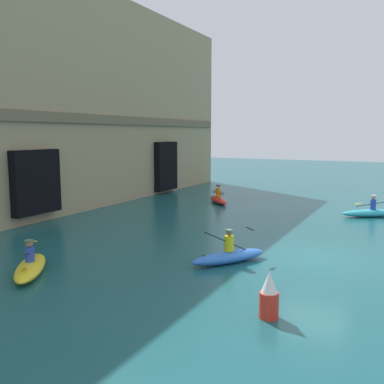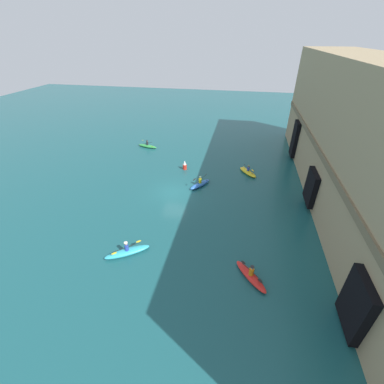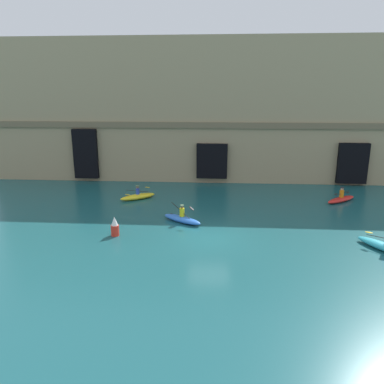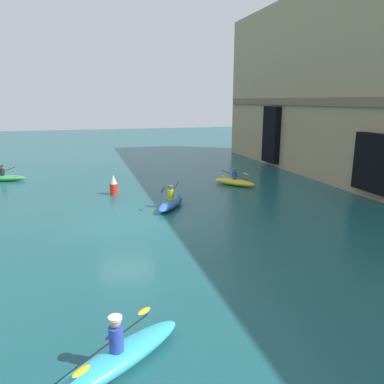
% 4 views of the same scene
% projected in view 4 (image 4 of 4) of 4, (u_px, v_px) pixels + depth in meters
% --- Properties ---
extents(ground_plane, '(120.00, 120.00, 0.00)m').
position_uv_depth(ground_plane, '(125.00, 223.00, 17.41)').
color(ground_plane, '#195156').
extents(kayak_cyan, '(2.63, 3.40, 1.21)m').
position_uv_depth(kayak_cyan, '(117.00, 357.00, 7.94)').
color(kayak_cyan, '#33B2C6').
rests_on(kayak_cyan, ground).
extents(kayak_yellow, '(2.92, 2.50, 1.15)m').
position_uv_depth(kayak_yellow, '(234.00, 182.00, 25.14)').
color(kayak_yellow, yellow).
rests_on(kayak_yellow, ground).
extents(kayak_blue, '(2.93, 2.30, 1.28)m').
position_uv_depth(kayak_blue, '(171.00, 203.00, 19.82)').
color(kayak_blue, blue).
rests_on(kayak_blue, ground).
extents(kayak_green, '(1.44, 3.26, 1.11)m').
position_uv_depth(kayak_green, '(3.00, 178.00, 26.42)').
color(kayak_green, green).
rests_on(kayak_green, ground).
extents(marker_buoy, '(0.49, 0.49, 1.21)m').
position_uv_depth(marker_buoy, '(114.00, 185.00, 22.60)').
color(marker_buoy, red).
rests_on(marker_buoy, ground).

